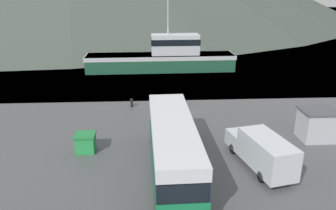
{
  "coord_description": "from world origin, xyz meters",
  "views": [
    {
      "loc": [
        -1.52,
        -12.32,
        11.03
      ],
      "look_at": [
        -0.07,
        13.03,
        2.0
      ],
      "focal_mm": 35.0,
      "sensor_mm": 36.0,
      "label": 1
    }
  ],
  "objects_px": {
    "tour_bus": "(173,144)",
    "fishing_boat": "(164,57)",
    "dock_kiosk": "(317,124)",
    "delivery_van": "(261,150)",
    "storage_bin": "(86,142)"
  },
  "relations": [
    {
      "from": "tour_bus",
      "to": "fishing_boat",
      "type": "bearing_deg",
      "value": 87.38
    },
    {
      "from": "fishing_boat",
      "to": "storage_bin",
      "type": "distance_m",
      "value": 25.51
    },
    {
      "from": "delivery_van",
      "to": "dock_kiosk",
      "type": "bearing_deg",
      "value": 22.57
    },
    {
      "from": "delivery_van",
      "to": "dock_kiosk",
      "type": "xyz_separation_m",
      "value": [
        5.69,
        3.99,
        -0.02
      ]
    },
    {
      "from": "storage_bin",
      "to": "tour_bus",
      "type": "bearing_deg",
      "value": -26.75
    },
    {
      "from": "fishing_boat",
      "to": "dock_kiosk",
      "type": "distance_m",
      "value": 25.87
    },
    {
      "from": "delivery_van",
      "to": "fishing_boat",
      "type": "relative_size",
      "value": 0.31
    },
    {
      "from": "tour_bus",
      "to": "fishing_boat",
      "type": "height_order",
      "value": "fishing_boat"
    },
    {
      "from": "fishing_boat",
      "to": "dock_kiosk",
      "type": "height_order",
      "value": "fishing_boat"
    },
    {
      "from": "storage_bin",
      "to": "dock_kiosk",
      "type": "distance_m",
      "value": 17.49
    },
    {
      "from": "storage_bin",
      "to": "dock_kiosk",
      "type": "relative_size",
      "value": 0.52
    },
    {
      "from": "delivery_van",
      "to": "tour_bus",
      "type": "bearing_deg",
      "value": 168.58
    },
    {
      "from": "storage_bin",
      "to": "delivery_van",
      "type": "bearing_deg",
      "value": -13.97
    },
    {
      "from": "tour_bus",
      "to": "dock_kiosk",
      "type": "relative_size",
      "value": 4.12
    },
    {
      "from": "storage_bin",
      "to": "dock_kiosk",
      "type": "bearing_deg",
      "value": 3.5
    }
  ]
}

